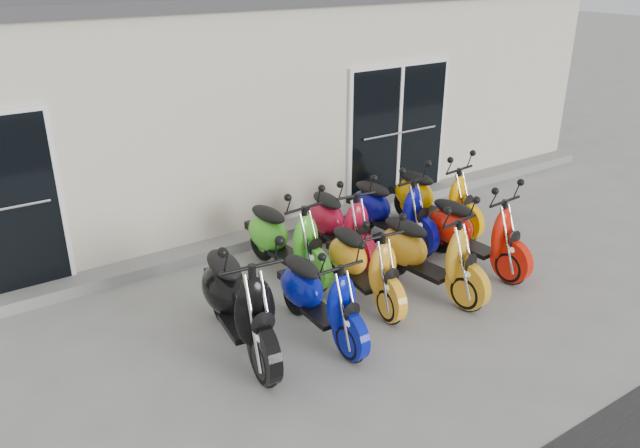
{
  "coord_description": "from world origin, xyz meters",
  "views": [
    {
      "loc": [
        -4.02,
        -5.35,
        3.85
      ],
      "look_at": [
        0.0,
        0.6,
        0.75
      ],
      "focal_mm": 35.0,
      "sensor_mm": 36.0,
      "label": 1
    }
  ],
  "objects_px": {
    "scooter_back_yellow": "(435,189)",
    "scooter_front_black": "(238,288)",
    "scooter_front_orange_b": "(429,242)",
    "scooter_back_red": "(340,214)",
    "scooter_front_blue": "(320,285)",
    "scooter_back_green": "(285,228)",
    "scooter_front_orange_a": "(364,254)",
    "scooter_front_red": "(476,222)",
    "scooter_back_blue": "(391,201)"
  },
  "relations": [
    {
      "from": "scooter_back_blue",
      "to": "scooter_back_red",
      "type": "bearing_deg",
      "value": 174.34
    },
    {
      "from": "scooter_front_blue",
      "to": "scooter_back_yellow",
      "type": "bearing_deg",
      "value": 26.2
    },
    {
      "from": "scooter_front_black",
      "to": "scooter_back_yellow",
      "type": "distance_m",
      "value": 4.06
    },
    {
      "from": "scooter_back_red",
      "to": "scooter_back_blue",
      "type": "xyz_separation_m",
      "value": [
        0.88,
        -0.01,
        0.01
      ]
    },
    {
      "from": "scooter_front_orange_b",
      "to": "scooter_front_orange_a",
      "type": "bearing_deg",
      "value": 155.49
    },
    {
      "from": "scooter_back_red",
      "to": "scooter_back_blue",
      "type": "distance_m",
      "value": 0.88
    },
    {
      "from": "scooter_front_orange_b",
      "to": "scooter_back_blue",
      "type": "height_order",
      "value": "scooter_front_orange_b"
    },
    {
      "from": "scooter_front_black",
      "to": "scooter_back_yellow",
      "type": "bearing_deg",
      "value": 24.02
    },
    {
      "from": "scooter_back_green",
      "to": "scooter_back_blue",
      "type": "relative_size",
      "value": 1.0
    },
    {
      "from": "scooter_front_black",
      "to": "scooter_back_green",
      "type": "xyz_separation_m",
      "value": [
        1.27,
        1.17,
        -0.07
      ]
    },
    {
      "from": "scooter_back_yellow",
      "to": "scooter_back_blue",
      "type": "bearing_deg",
      "value": 173.89
    },
    {
      "from": "scooter_front_orange_a",
      "to": "scooter_front_blue",
      "type": "bearing_deg",
      "value": -151.79
    },
    {
      "from": "scooter_front_orange_a",
      "to": "scooter_back_blue",
      "type": "xyz_separation_m",
      "value": [
        1.33,
        1.09,
        0.03
      ]
    },
    {
      "from": "scooter_back_green",
      "to": "scooter_back_yellow",
      "type": "bearing_deg",
      "value": -4.43
    },
    {
      "from": "scooter_front_blue",
      "to": "scooter_back_red",
      "type": "height_order",
      "value": "scooter_back_red"
    },
    {
      "from": "scooter_front_blue",
      "to": "scooter_front_orange_a",
      "type": "bearing_deg",
      "value": 22.57
    },
    {
      "from": "scooter_front_red",
      "to": "scooter_back_green",
      "type": "height_order",
      "value": "scooter_back_green"
    },
    {
      "from": "scooter_front_orange_a",
      "to": "scooter_back_green",
      "type": "height_order",
      "value": "scooter_back_green"
    },
    {
      "from": "scooter_back_green",
      "to": "scooter_front_orange_a",
      "type": "bearing_deg",
      "value": -73.12
    },
    {
      "from": "scooter_front_orange_b",
      "to": "scooter_back_yellow",
      "type": "xyz_separation_m",
      "value": [
        1.4,
        1.36,
        -0.01
      ]
    },
    {
      "from": "scooter_front_blue",
      "to": "scooter_back_yellow",
      "type": "relative_size",
      "value": 0.94
    },
    {
      "from": "scooter_front_black",
      "to": "scooter_front_orange_a",
      "type": "height_order",
      "value": "scooter_front_black"
    },
    {
      "from": "scooter_front_orange_a",
      "to": "scooter_back_yellow",
      "type": "xyz_separation_m",
      "value": [
        2.19,
        1.09,
        0.03
      ]
    },
    {
      "from": "scooter_front_black",
      "to": "scooter_back_blue",
      "type": "distance_m",
      "value": 3.24
    },
    {
      "from": "scooter_front_black",
      "to": "scooter_front_red",
      "type": "bearing_deg",
      "value": 6.63
    },
    {
      "from": "scooter_back_blue",
      "to": "scooter_back_yellow",
      "type": "bearing_deg",
      "value": -5.01
    },
    {
      "from": "scooter_front_black",
      "to": "scooter_back_yellow",
      "type": "xyz_separation_m",
      "value": [
        3.88,
        1.17,
        -0.07
      ]
    },
    {
      "from": "scooter_back_red",
      "to": "scooter_back_green",
      "type": "bearing_deg",
      "value": -172.87
    },
    {
      "from": "scooter_front_red",
      "to": "scooter_back_red",
      "type": "xyz_separation_m",
      "value": [
        -1.3,
        1.21,
        -0.01
      ]
    },
    {
      "from": "scooter_front_blue",
      "to": "scooter_back_blue",
      "type": "height_order",
      "value": "scooter_back_blue"
    },
    {
      "from": "scooter_front_orange_b",
      "to": "scooter_back_red",
      "type": "xyz_separation_m",
      "value": [
        -0.34,
        1.36,
        -0.02
      ]
    },
    {
      "from": "scooter_front_blue",
      "to": "scooter_back_red",
      "type": "xyz_separation_m",
      "value": [
        1.3,
        1.44,
        0.03
      ]
    },
    {
      "from": "scooter_back_green",
      "to": "scooter_front_blue",
      "type": "bearing_deg",
      "value": -111.3
    },
    {
      "from": "scooter_front_orange_b",
      "to": "scooter_front_red",
      "type": "bearing_deg",
      "value": 2.65
    },
    {
      "from": "scooter_back_blue",
      "to": "scooter_back_green",
      "type": "bearing_deg",
      "value": 175.03
    },
    {
      "from": "scooter_front_orange_a",
      "to": "scooter_back_green",
      "type": "xyz_separation_m",
      "value": [
        -0.43,
        1.09,
        0.04
      ]
    },
    {
      "from": "scooter_front_black",
      "to": "scooter_back_blue",
      "type": "relative_size",
      "value": 1.11
    },
    {
      "from": "scooter_front_red",
      "to": "scooter_back_red",
      "type": "height_order",
      "value": "scooter_front_red"
    },
    {
      "from": "scooter_back_green",
      "to": "scooter_back_red",
      "type": "distance_m",
      "value": 0.87
    },
    {
      "from": "scooter_front_blue",
      "to": "scooter_back_green",
      "type": "height_order",
      "value": "scooter_back_green"
    },
    {
      "from": "scooter_back_yellow",
      "to": "scooter_front_black",
      "type": "bearing_deg",
      "value": -169.37
    },
    {
      "from": "scooter_front_orange_a",
      "to": "scooter_front_orange_b",
      "type": "relative_size",
      "value": 0.94
    },
    {
      "from": "scooter_front_red",
      "to": "scooter_front_orange_a",
      "type": "bearing_deg",
      "value": 172.4
    },
    {
      "from": "scooter_front_orange_a",
      "to": "scooter_back_green",
      "type": "distance_m",
      "value": 1.17
    },
    {
      "from": "scooter_front_blue",
      "to": "scooter_back_yellow",
      "type": "xyz_separation_m",
      "value": [
        3.04,
        1.43,
        0.04
      ]
    },
    {
      "from": "scooter_front_orange_b",
      "to": "scooter_front_red",
      "type": "distance_m",
      "value": 0.97
    },
    {
      "from": "scooter_back_green",
      "to": "scooter_back_yellow",
      "type": "relative_size",
      "value": 1.01
    },
    {
      "from": "scooter_back_blue",
      "to": "scooter_front_orange_a",
      "type": "bearing_deg",
      "value": -145.65
    },
    {
      "from": "scooter_front_black",
      "to": "scooter_front_orange_a",
      "type": "xyz_separation_m",
      "value": [
        1.7,
        0.08,
        -0.11
      ]
    },
    {
      "from": "scooter_front_blue",
      "to": "scooter_back_green",
      "type": "relative_size",
      "value": 0.94
    }
  ]
}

